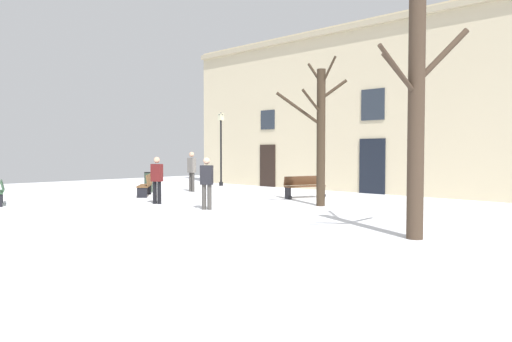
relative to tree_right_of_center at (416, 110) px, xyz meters
The scene contains 11 objects.
ground_plane 6.90m from the tree_right_of_center, behind, with size 36.74×36.74×0.00m, color white.
building_facade 11.31m from the tree_right_of_center, 124.29° to the left, with size 22.96×0.60×7.66m.
tree_right_of_center is the anchor object (origin of this frame).
tree_near_facade 6.32m from the tree_right_of_center, 144.98° to the left, with size 1.66×1.90×4.98m.
streetlamp 16.75m from the tree_right_of_center, 152.28° to the left, with size 0.30×0.30×3.94m.
litter_bin 14.44m from the tree_right_of_center, 169.20° to the left, with size 0.40×0.40×0.92m.
bench_facing_shops 9.37m from the tree_right_of_center, 143.12° to the left, with size 0.94×1.80×0.87m.
bench_near_center_tree 12.84m from the tree_right_of_center, behind, with size 1.61×1.44×0.90m.
person_strolling 13.72m from the tree_right_of_center, 161.67° to the left, with size 0.38×0.24×1.83m.
person_by_shop_door 7.33m from the tree_right_of_center, behind, with size 0.44×0.39×1.66m.
person_crossing_plaza 9.83m from the tree_right_of_center, behind, with size 0.44×0.36×1.65m.
Camera 1 is at (11.01, -9.54, 1.84)m, focal length 34.06 mm.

